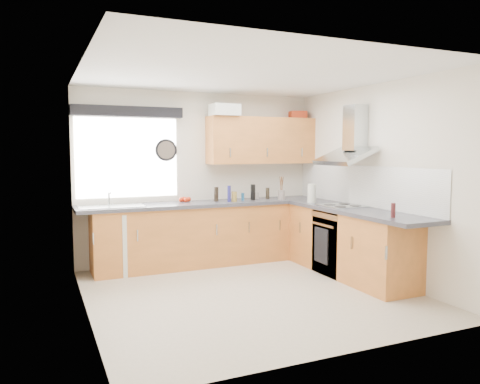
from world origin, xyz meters
name	(u,v)px	position (x,y,z in m)	size (l,w,h in m)	color
ground_plane	(250,293)	(0.00, 0.00, 0.00)	(3.60, 3.60, 0.00)	beige
ceiling	(250,74)	(0.00, 0.00, 2.50)	(3.60, 3.60, 0.02)	white
wall_back	(199,177)	(0.00, 1.80, 1.25)	(3.60, 0.02, 2.50)	silver
wall_front	(345,202)	(0.00, -1.80, 1.25)	(3.60, 0.02, 2.50)	silver
wall_left	(84,191)	(-1.80, 0.00, 1.25)	(0.02, 3.60, 2.50)	silver
wall_right	(376,182)	(1.80, 0.00, 1.25)	(0.02, 3.60, 2.50)	silver
window	(128,158)	(-1.05, 1.79, 1.55)	(1.40, 0.02, 1.10)	silver
window_blind	(128,112)	(-1.05, 1.70, 2.18)	(1.50, 0.18, 0.14)	black
splashback	(361,185)	(1.79, 0.30, 1.18)	(0.01, 3.00, 0.54)	white
base_cab_back	(199,235)	(-0.10, 1.51, 0.43)	(3.00, 0.58, 0.86)	#AE652C
base_cab_corner	(296,228)	(1.50, 1.50, 0.43)	(0.60, 0.60, 0.86)	#AE652C
base_cab_right	(349,244)	(1.51, 0.15, 0.43)	(0.58, 2.10, 0.86)	#AE652C
worktop_back	(206,204)	(0.00, 1.50, 0.89)	(3.60, 0.62, 0.05)	#313239
worktop_right	(356,211)	(1.50, 0.00, 0.89)	(0.62, 2.42, 0.05)	#313239
sink	(111,204)	(-1.33, 1.50, 0.95)	(0.84, 0.46, 0.10)	#ACB4B8
oven	(342,242)	(1.50, 0.30, 0.42)	(0.56, 0.58, 0.85)	black
hob_plate	(342,206)	(1.50, 0.30, 0.92)	(0.52, 0.52, 0.01)	#ACB4B8
extractor_hood	(350,141)	(1.60, 0.30, 1.77)	(0.52, 0.78, 0.66)	#ACB4B8
upper_cabinets	(262,141)	(0.95, 1.62, 1.80)	(1.70, 0.35, 0.70)	#AE652C
washing_machine	(137,241)	(-1.00, 1.52, 0.41)	(0.56, 0.54, 0.82)	silver
wall_clock	(166,150)	(-0.50, 1.78, 1.66)	(0.32, 0.32, 0.04)	black
casserole	(225,110)	(0.30, 1.52, 2.23)	(0.40, 0.29, 0.17)	silver
storage_box	(298,115)	(1.60, 1.66, 2.21)	(0.25, 0.21, 0.12)	#B53417
utensil_pot	(281,195)	(1.15, 1.35, 0.98)	(0.10, 0.10, 0.14)	gray
kitchen_roll	(312,193)	(1.35, 0.82, 1.04)	(0.12, 0.12, 0.27)	silver
tomato_cluster	(185,199)	(-0.27, 1.65, 0.94)	(0.15, 0.15, 0.07)	red
jar_0	(253,192)	(0.73, 1.46, 1.03)	(0.07, 0.07, 0.23)	black
jar_1	(216,194)	(0.16, 1.52, 1.02)	(0.06, 0.06, 0.21)	black
jar_2	(268,193)	(1.01, 1.54, 1.00)	(0.06, 0.06, 0.17)	black
jar_3	(229,194)	(0.32, 1.39, 1.03)	(0.05, 0.05, 0.23)	navy
jar_4	(234,197)	(0.39, 1.38, 0.98)	(0.08, 0.08, 0.15)	olive
jar_5	(257,196)	(0.86, 1.61, 0.96)	(0.06, 0.06, 0.10)	gray
jar_6	(233,196)	(0.40, 1.45, 0.98)	(0.05, 0.05, 0.14)	maroon
jar_7	(243,197)	(0.58, 1.50, 0.97)	(0.05, 0.05, 0.11)	navy
bottle_0	(393,210)	(1.39, -0.79, 0.99)	(0.05, 0.05, 0.16)	#4F1C1F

